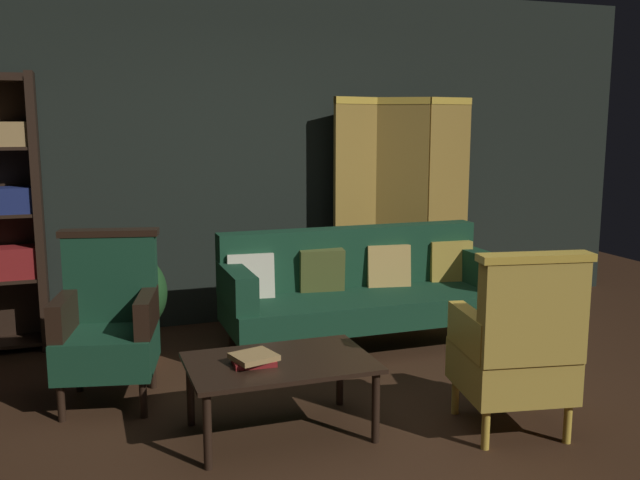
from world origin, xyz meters
TOP-DOWN VIEW (x-y plane):
  - ground_plane at (0.00, 0.00)m, footprint 10.00×10.00m
  - back_wall at (0.00, 2.45)m, footprint 7.20×0.10m
  - folding_screen at (1.23, 2.16)m, footprint 1.29×0.28m
  - velvet_couch at (0.55, 1.46)m, footprint 2.12×0.78m
  - coffee_table at (-0.46, 0.14)m, footprint 1.00×0.64m
  - armchair_gilt_accent at (0.76, -0.28)m, footprint 0.67×0.67m
  - armchair_wing_left at (-1.31, 0.94)m, footprint 0.69×0.69m
  - potted_plant at (-1.12, 1.62)m, footprint 0.49×0.49m
  - book_red_leather at (-0.61, 0.12)m, footprint 0.23×0.17m
  - book_tan_leather at (-0.61, 0.12)m, footprint 0.26×0.25m

SIDE VIEW (x-z plane):
  - ground_plane at x=0.00m, z-range 0.00..0.00m
  - coffee_table at x=-0.46m, z-range 0.16..0.58m
  - book_red_leather at x=-0.61m, z-range 0.42..0.45m
  - potted_plant at x=-1.12m, z-range 0.06..0.84m
  - velvet_couch at x=0.55m, z-range 0.02..0.90m
  - book_tan_leather at x=-0.61m, z-range 0.45..0.48m
  - armchair_gilt_accent at x=0.76m, z-range -0.03..1.01m
  - armchair_wing_left at x=-1.31m, z-range -0.03..1.01m
  - folding_screen at x=1.23m, z-range 0.04..1.94m
  - back_wall at x=0.00m, z-range 0.00..2.80m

